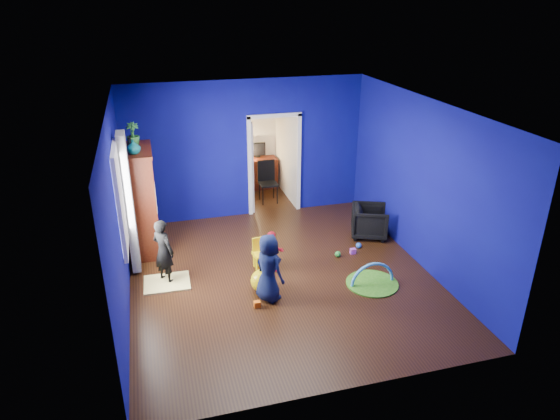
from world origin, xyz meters
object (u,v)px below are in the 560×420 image
object	(u,v)px
armchair	(370,221)
vase	(133,147)
toddler_red	(273,253)
study_desk	(259,173)
crt_tv	(142,199)
play_mat	(372,283)
child_black	(164,251)
hopper_ball	(262,281)
kid_chair	(262,256)
child_navy	(269,268)
tv_armoire	(140,201)
folding_chair	(268,183)

from	to	relation	value
armchair	vase	distance (m)	4.66
toddler_red	study_desk	xyz separation A→B (m)	(0.70, 4.09, -0.01)
vase	crt_tv	distance (m)	1.10
toddler_red	play_mat	xyz separation A→B (m)	(1.50, -0.79, -0.38)
child_black	hopper_ball	size ratio (longest dim) A/B	3.00
kid_chair	crt_tv	bearing A→B (deg)	138.87
child_navy	tv_armoire	distance (m)	2.93
armchair	toddler_red	xyz separation A→B (m)	(-2.20, -0.89, 0.07)
child_navy	crt_tv	bearing A→B (deg)	9.55
armchair	folding_chair	size ratio (longest dim) A/B	0.75
vase	play_mat	world-z (taller)	vase
vase	tv_armoire	distance (m)	1.14
hopper_ball	study_desk	bearing A→B (deg)	77.53
study_desk	hopper_ball	bearing A→B (deg)	-102.47
vase	crt_tv	bearing A→B (deg)	82.41
armchair	child_black	xyz separation A→B (m)	(-4.00, -0.66, 0.24)
child_black	kid_chair	distance (m)	1.68
tv_armoire	study_desk	world-z (taller)	tv_armoire
child_navy	study_desk	size ratio (longest dim) A/B	1.27
vase	hopper_ball	xyz separation A→B (m)	(1.79, -1.70, -1.89)
kid_chair	play_mat	xyz separation A→B (m)	(1.65, -0.99, -0.24)
study_desk	folding_chair	distance (m)	0.96
hopper_ball	study_desk	world-z (taller)	study_desk
toddler_red	study_desk	world-z (taller)	toddler_red
child_navy	folding_chair	xyz separation A→B (m)	(0.97, 3.89, -0.10)
vase	tv_armoire	size ratio (longest dim) A/B	0.12
crt_tv	play_mat	distance (m)	4.35
hopper_ball	kid_chair	size ratio (longest dim) A/B	0.75
tv_armoire	child_navy	bearing A→B (deg)	-50.72
toddler_red	hopper_ball	xyz separation A→B (m)	(-0.31, -0.50, -0.20)
armchair	kid_chair	distance (m)	2.45
crt_tv	folding_chair	distance (m)	3.26
hopper_ball	study_desk	distance (m)	4.71
child_black	kid_chair	xyz separation A→B (m)	(1.65, -0.03, -0.31)
toddler_red	crt_tv	xyz separation A→B (m)	(-2.06, 1.49, 0.63)
study_desk	folding_chair	size ratio (longest dim) A/B	0.96
armchair	hopper_ball	size ratio (longest dim) A/B	1.86
child_black	toddler_red	distance (m)	1.82
kid_chair	tv_armoire	bearing A→B (deg)	139.42
folding_chair	child_black	bearing A→B (deg)	-130.70
vase	folding_chair	size ratio (longest dim) A/B	0.26
study_desk	kid_chair	bearing A→B (deg)	-102.37
vase	kid_chair	bearing A→B (deg)	-27.00
toddler_red	tv_armoire	xyz separation A→B (m)	(-2.10, 1.49, 0.59)
hopper_ball	kid_chair	distance (m)	0.72
armchair	kid_chair	bearing A→B (deg)	128.21
hopper_ball	armchair	bearing A→B (deg)	28.92
toddler_red	folding_chair	xyz separation A→B (m)	(0.70, 3.13, 0.07)
kid_chair	play_mat	bearing A→B (deg)	-38.02
folding_chair	child_navy	bearing A→B (deg)	-103.97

